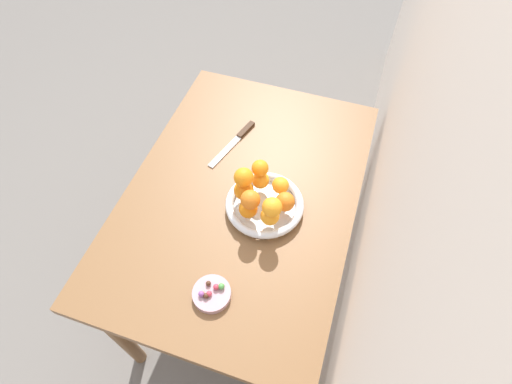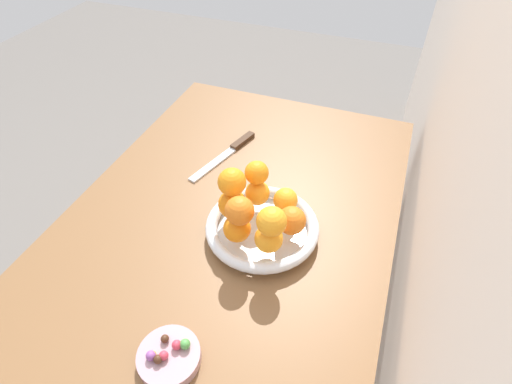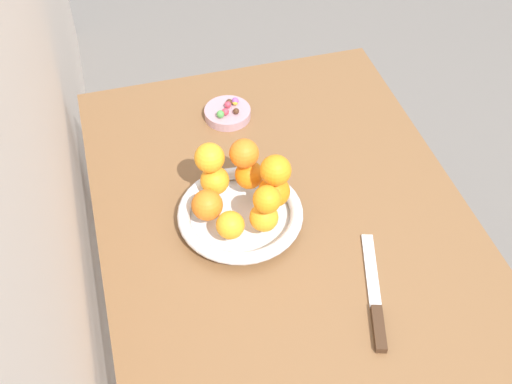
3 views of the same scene
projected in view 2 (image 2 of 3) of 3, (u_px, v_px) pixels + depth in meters
ground_plane at (240, 352)px, 1.47m from camera, size 6.00×6.00×0.00m
dining_table at (233, 236)px, 1.02m from camera, size 1.10×0.76×0.74m
fruit_bowl at (262, 228)px, 0.89m from camera, size 0.25×0.25×0.04m
candy_dish at (169, 357)px, 0.69m from camera, size 0.11×0.11×0.02m
orange_0 at (233, 204)px, 0.88m from camera, size 0.06×0.06×0.06m
orange_1 at (237, 228)px, 0.83m from camera, size 0.06×0.06×0.06m
orange_2 at (269, 239)px, 0.81m from camera, size 0.06×0.06×0.06m
orange_3 at (292, 221)px, 0.84m from camera, size 0.06×0.06×0.06m
orange_4 at (285, 200)px, 0.89m from camera, size 0.06×0.06×0.06m
orange_5 at (257, 193)px, 0.91m from camera, size 0.06×0.06×0.06m
orange_6 at (240, 211)px, 0.79m from camera, size 0.06×0.06×0.06m
orange_7 at (232, 182)px, 0.84m from camera, size 0.06×0.06×0.06m
orange_8 at (272, 221)px, 0.76m from camera, size 0.06×0.06×0.06m
orange_9 at (257, 173)px, 0.88m from camera, size 0.05×0.05×0.05m
candy_ball_0 at (177, 345)px, 0.69m from camera, size 0.02×0.02×0.02m
candy_ball_1 at (158, 359)px, 0.67m from camera, size 0.02×0.02×0.02m
candy_ball_2 at (152, 355)px, 0.68m from camera, size 0.01×0.01×0.01m
candy_ball_3 at (151, 356)px, 0.67m from camera, size 0.02×0.02×0.02m
candy_ball_4 at (165, 339)px, 0.70m from camera, size 0.01×0.01×0.01m
candy_ball_5 at (164, 356)px, 0.67m from camera, size 0.02×0.02×0.02m
candy_ball_6 at (185, 344)px, 0.69m from camera, size 0.02×0.02×0.02m
knife at (229, 152)px, 1.13m from camera, size 0.26×0.09×0.01m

